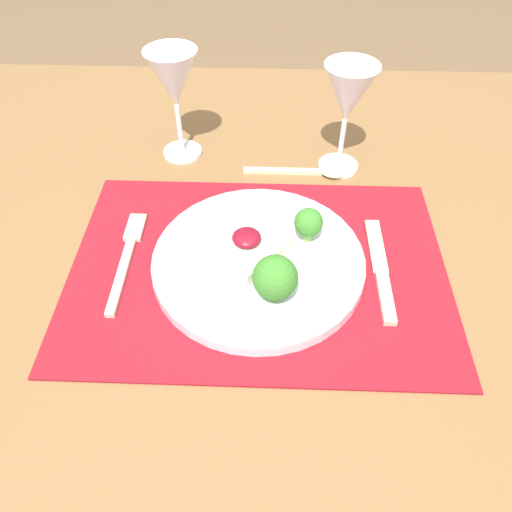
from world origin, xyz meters
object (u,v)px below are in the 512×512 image
(dinner_plate, at_px, (258,260))
(wine_glass_far, at_px, (174,83))
(fork, at_px, (128,253))
(spoon, at_px, (318,171))
(wine_glass_near, at_px, (348,98))
(knife, at_px, (381,275))

(dinner_plate, xyz_separation_m, wine_glass_far, (-0.14, 0.26, 0.11))
(fork, distance_m, wine_glass_far, 0.27)
(spoon, distance_m, wine_glass_near, 0.13)
(fork, distance_m, wine_glass_near, 0.39)
(dinner_plate, xyz_separation_m, knife, (0.16, -0.01, -0.01))
(knife, distance_m, wine_glass_far, 0.42)
(wine_glass_far, bearing_deg, knife, -42.18)
(knife, bearing_deg, dinner_plate, 175.66)
(fork, height_order, wine_glass_far, wine_glass_far)
(fork, xyz_separation_m, knife, (0.34, -0.03, 0.00))
(wine_glass_near, bearing_deg, dinner_plate, -118.39)
(dinner_plate, distance_m, fork, 0.18)
(spoon, xyz_separation_m, wine_glass_near, (0.03, 0.02, 0.12))
(fork, distance_m, knife, 0.34)
(wine_glass_far, bearing_deg, spoon, -12.00)
(wine_glass_far, bearing_deg, wine_glass_near, -6.47)
(fork, relative_size, knife, 1.00)
(knife, xyz_separation_m, wine_glass_far, (-0.30, 0.27, 0.12))
(dinner_plate, bearing_deg, fork, 174.57)
(dinner_plate, xyz_separation_m, wine_glass_near, (0.12, 0.23, 0.11))
(fork, xyz_separation_m, wine_glass_near, (0.30, 0.21, 0.12))
(wine_glass_near, xyz_separation_m, wine_glass_far, (-0.26, 0.03, 0.00))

